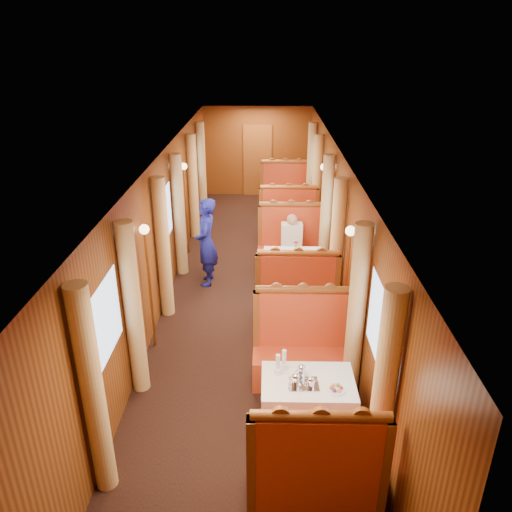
{
  "coord_description": "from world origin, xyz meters",
  "views": [
    {
      "loc": [
        0.26,
        -8.05,
        4.32
      ],
      "look_at": [
        0.1,
        -0.75,
        1.05
      ],
      "focal_mm": 35.0,
      "sensor_mm": 36.0,
      "label": 1
    }
  ],
  "objects_px": {
    "banquette_mid_aft": "(291,249)",
    "teapot_left": "(296,381)",
    "table_near": "(307,407)",
    "tea_tray": "(303,384)",
    "banquette_near_fwd": "(315,475)",
    "banquette_far_aft": "(285,196)",
    "passenger": "(292,238)",
    "rose_vase_mid": "(296,245)",
    "rose_vase_far": "(286,188)",
    "steward": "(206,242)",
    "banquette_far_fwd": "(288,223)",
    "table_far": "(286,210)",
    "teapot_right": "(311,384)",
    "table_mid": "(293,273)",
    "banquette_near_aft": "(302,352)",
    "fruit_plate": "(336,389)",
    "banquette_mid_fwd": "(296,299)",
    "teapot_back": "(301,372)"
  },
  "relations": [
    {
      "from": "rose_vase_far",
      "to": "fruit_plate",
      "type": "bearing_deg",
      "value": -87.54
    },
    {
      "from": "teapot_back",
      "to": "banquette_mid_fwd",
      "type": "bearing_deg",
      "value": 67.21
    },
    {
      "from": "banquette_mid_aft",
      "to": "banquette_far_fwd",
      "type": "bearing_deg",
      "value": 90.0
    },
    {
      "from": "banquette_mid_aft",
      "to": "teapot_left",
      "type": "height_order",
      "value": "banquette_mid_aft"
    },
    {
      "from": "table_near",
      "to": "rose_vase_far",
      "type": "distance_m",
      "value": 7.04
    },
    {
      "from": "teapot_left",
      "to": "steward",
      "type": "distance_m",
      "value": 4.18
    },
    {
      "from": "banquette_near_fwd",
      "to": "banquette_far_fwd",
      "type": "distance_m",
      "value": 7.0
    },
    {
      "from": "banquette_near_aft",
      "to": "rose_vase_far",
      "type": "xyz_separation_m",
      "value": [
        -0.02,
        6.01,
        0.5
      ]
    },
    {
      "from": "table_near",
      "to": "banquette_near_aft",
      "type": "distance_m",
      "value": 1.02
    },
    {
      "from": "banquette_near_fwd",
      "to": "rose_vase_mid",
      "type": "bearing_deg",
      "value": 89.54
    },
    {
      "from": "table_near",
      "to": "teapot_back",
      "type": "relative_size",
      "value": 7.42
    },
    {
      "from": "banquette_mid_aft",
      "to": "banquette_far_aft",
      "type": "relative_size",
      "value": 1.0
    },
    {
      "from": "banquette_far_aft",
      "to": "fruit_plate",
      "type": "relative_size",
      "value": 6.27
    },
    {
      "from": "banquette_mid_fwd",
      "to": "banquette_far_fwd",
      "type": "distance_m",
      "value": 3.5
    },
    {
      "from": "table_far",
      "to": "teapot_left",
      "type": "height_order",
      "value": "teapot_left"
    },
    {
      "from": "banquette_far_aft",
      "to": "passenger",
      "type": "bearing_deg",
      "value": -90.0
    },
    {
      "from": "banquette_mid_aft",
      "to": "rose_vase_far",
      "type": "xyz_separation_m",
      "value": [
        -0.02,
        2.51,
        0.5
      ]
    },
    {
      "from": "banquette_far_fwd",
      "to": "rose_vase_far",
      "type": "relative_size",
      "value": 3.72
    },
    {
      "from": "banquette_mid_fwd",
      "to": "rose_vase_mid",
      "type": "relative_size",
      "value": 3.72
    },
    {
      "from": "banquette_far_fwd",
      "to": "passenger",
      "type": "relative_size",
      "value": 1.76
    },
    {
      "from": "rose_vase_far",
      "to": "table_far",
      "type": "bearing_deg",
      "value": -50.9
    },
    {
      "from": "teapot_right",
      "to": "steward",
      "type": "height_order",
      "value": "steward"
    },
    {
      "from": "table_near",
      "to": "tea_tray",
      "type": "height_order",
      "value": "tea_tray"
    },
    {
      "from": "banquette_far_fwd",
      "to": "steward",
      "type": "relative_size",
      "value": 0.81
    },
    {
      "from": "rose_vase_mid",
      "to": "banquette_mid_aft",
      "type": "bearing_deg",
      "value": 92.07
    },
    {
      "from": "table_far",
      "to": "steward",
      "type": "height_order",
      "value": "steward"
    },
    {
      "from": "rose_vase_mid",
      "to": "passenger",
      "type": "xyz_separation_m",
      "value": [
        -0.04,
        0.78,
        -0.19
      ]
    },
    {
      "from": "banquette_near_fwd",
      "to": "tea_tray",
      "type": "height_order",
      "value": "banquette_near_fwd"
    },
    {
      "from": "banquette_mid_aft",
      "to": "table_far",
      "type": "xyz_separation_m",
      "value": [
        0.0,
        2.49,
        -0.05
      ]
    },
    {
      "from": "fruit_plate",
      "to": "passenger",
      "type": "xyz_separation_m",
      "value": [
        -0.29,
        4.44,
        -0.03
      ]
    },
    {
      "from": "table_far",
      "to": "rose_vase_mid",
      "type": "relative_size",
      "value": 2.92
    },
    {
      "from": "table_mid",
      "to": "teapot_left",
      "type": "height_order",
      "value": "teapot_left"
    },
    {
      "from": "teapot_left",
      "to": "banquette_far_aft",
      "type": "bearing_deg",
      "value": 98.48
    },
    {
      "from": "banquette_far_fwd",
      "to": "passenger",
      "type": "distance_m",
      "value": 1.73
    },
    {
      "from": "banquette_mid_aft",
      "to": "banquette_near_fwd",
      "type": "bearing_deg",
      "value": -90.0
    },
    {
      "from": "banquette_far_fwd",
      "to": "fruit_plate",
      "type": "xyz_separation_m",
      "value": [
        0.29,
        -6.14,
        0.35
      ]
    },
    {
      "from": "teapot_left",
      "to": "rose_vase_mid",
      "type": "bearing_deg",
      "value": 96.58
    },
    {
      "from": "banquette_far_fwd",
      "to": "steward",
      "type": "distance_m",
      "value": 2.69
    },
    {
      "from": "table_far",
      "to": "tea_tray",
      "type": "bearing_deg",
      "value": -90.52
    },
    {
      "from": "table_near",
      "to": "banquette_near_fwd",
      "type": "distance_m",
      "value": 1.02
    },
    {
      "from": "passenger",
      "to": "banquette_mid_fwd",
      "type": "bearing_deg",
      "value": -90.0
    },
    {
      "from": "table_near",
      "to": "rose_vase_mid",
      "type": "bearing_deg",
      "value": 89.4
    },
    {
      "from": "tea_tray",
      "to": "fruit_plate",
      "type": "bearing_deg",
      "value": -13.17
    },
    {
      "from": "table_mid",
      "to": "banquette_near_aft",
      "type": "bearing_deg",
      "value": -90.0
    },
    {
      "from": "table_mid",
      "to": "teapot_right",
      "type": "xyz_separation_m",
      "value": [
        0.02,
        -3.62,
        0.43
      ]
    },
    {
      "from": "table_near",
      "to": "teapot_left",
      "type": "relative_size",
      "value": 6.95
    },
    {
      "from": "teapot_right",
      "to": "passenger",
      "type": "xyz_separation_m",
      "value": [
        -0.02,
        4.4,
        -0.06
      ]
    },
    {
      "from": "teapot_right",
      "to": "rose_vase_mid",
      "type": "bearing_deg",
      "value": 64.85
    },
    {
      "from": "steward",
      "to": "banquette_far_fwd",
      "type": "bearing_deg",
      "value": 140.97
    },
    {
      "from": "teapot_right",
      "to": "rose_vase_mid",
      "type": "relative_size",
      "value": 0.39
    }
  ]
}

